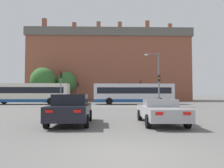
{
  "coord_description": "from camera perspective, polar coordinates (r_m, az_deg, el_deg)",
  "views": [
    {
      "loc": [
        -0.6,
        -5.73,
        1.61
      ],
      "look_at": [
        0.29,
        26.69,
        3.02
      ],
      "focal_mm": 35.0,
      "sensor_mm": 36.0,
      "label": 1
    }
  ],
  "objects": [
    {
      "name": "traffic_light_far_right",
      "position": [
        41.03,
        7.5,
        -0.92
      ],
      "size": [
        0.26,
        0.31,
        4.04
      ],
      "color": "slate",
      "rests_on": "ground_plane"
    },
    {
      "name": "tree_by_building",
      "position": [
        44.31,
        -11.82,
        0.43
      ],
      "size": [
        4.0,
        4.0,
        5.94
      ],
      "color": "#4C3823",
      "rests_on": "ground_plane"
    },
    {
      "name": "traffic_light_near_left",
      "position": [
        27.36,
        -13.24,
        0.25
      ],
      "size": [
        0.26,
        0.31,
        4.3
      ],
      "color": "slate",
      "rests_on": "ground_plane"
    },
    {
      "name": "car_saloon_left",
      "position": [
        11.76,
        -10.7,
        -6.43
      ],
      "size": [
        2.11,
        4.48,
        1.56
      ],
      "rotation": [
        0.0,
        0.0,
        0.02
      ],
      "color": "black",
      "rests_on": "ground_plane"
    },
    {
      "name": "car_roadster_right",
      "position": [
        11.97,
        12.54,
        -6.94
      ],
      "size": [
        2.12,
        4.8,
        1.3
      ],
      "rotation": [
        0.0,
        0.0,
        -0.02
      ],
      "color": "#9E9EA3",
      "rests_on": "ground_plane"
    },
    {
      "name": "stop_line_strip",
      "position": [
        26.4,
        -0.27,
        -5.98
      ],
      "size": [
        9.04,
        0.3,
        0.01
      ],
      "primitive_type": "cube",
      "color": "silver",
      "rests_on": "ground_plane"
    },
    {
      "name": "brick_civic_building",
      "position": [
        51.15,
        -0.77,
        4.51
      ],
      "size": [
        35.56,
        11.62,
        18.31
      ],
      "color": "brown",
      "rests_on": "ground_plane"
    },
    {
      "name": "bus_crossing_trailing",
      "position": [
        35.03,
        -21.38,
        -2.24
      ],
      "size": [
        12.45,
        2.64,
        3.09
      ],
      "rotation": [
        0.0,
        0.0,
        1.57
      ],
      "color": "silver",
      "rests_on": "ground_plane"
    },
    {
      "name": "ground_plane",
      "position": [
        5.98,
        4.44,
        -18.05
      ],
      "size": [
        400.0,
        400.0,
        0.0
      ],
      "primitive_type": "plane",
      "color": "#605E5B"
    },
    {
      "name": "traffic_light_near_right",
      "position": [
        27.43,
        12.24,
        -0.31
      ],
      "size": [
        0.26,
        0.31,
        3.88
      ],
      "color": "slate",
      "rests_on": "ground_plane"
    },
    {
      "name": "street_lamp_junction",
      "position": [
        27.92,
        11.46,
        2.71
      ],
      "size": [
        1.87,
        0.36,
        6.72
      ],
      "color": "slate",
      "rests_on": "ground_plane"
    },
    {
      "name": "traffic_light_far_left",
      "position": [
        41.09,
        -8.89,
        -1.23
      ],
      "size": [
        0.26,
        0.31,
        3.67
      ],
      "color": "slate",
      "rests_on": "ground_plane"
    },
    {
      "name": "far_pavement",
      "position": [
        41.37,
        -0.75,
        -4.72
      ],
      "size": [
        70.05,
        2.5,
        0.01
      ],
      "primitive_type": "cube",
      "color": "gray",
      "rests_on": "ground_plane"
    },
    {
      "name": "pedestrian_waiting",
      "position": [
        43.0,
        12.96,
        -3.32
      ],
      "size": [
        0.46,
        0.37,
        1.62
      ],
      "rotation": [
        0.0,
        0.0,
        5.86
      ],
      "color": "brown",
      "rests_on": "ground_plane"
    },
    {
      "name": "bus_crossing_lead",
      "position": [
        32.96,
        5.6,
        -2.43
      ],
      "size": [
        11.8,
        2.72,
        3.05
      ],
      "rotation": [
        0.0,
        0.0,
        1.57
      ],
      "color": "silver",
      "rests_on": "ground_plane"
    },
    {
      "name": "tree_kerbside",
      "position": [
        43.68,
        -17.58,
        0.87
      ],
      "size": [
        4.71,
        4.71,
        6.57
      ],
      "color": "#4C3823",
      "rests_on": "ground_plane"
    }
  ]
}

